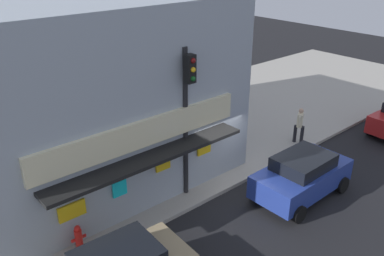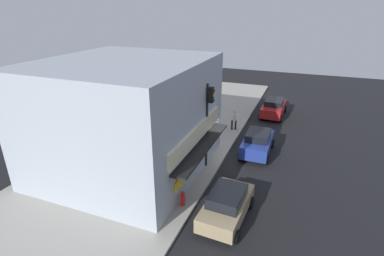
% 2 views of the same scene
% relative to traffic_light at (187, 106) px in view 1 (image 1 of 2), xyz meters
% --- Properties ---
extents(ground_plane, '(63.81, 63.81, 0.00)m').
position_rel_traffic_light_xyz_m(ground_plane, '(1.70, -0.76, -3.68)').
color(ground_plane, black).
extents(sidewalk, '(42.54, 10.85, 0.15)m').
position_rel_traffic_light_xyz_m(sidewalk, '(1.70, 4.66, -3.60)').
color(sidewalk, '#A39E93').
rests_on(sidewalk, ground_plane).
extents(corner_building, '(10.23, 10.11, 6.92)m').
position_rel_traffic_light_xyz_m(corner_building, '(-1.77, 4.74, -0.07)').
color(corner_building, '#9EA8B2').
rests_on(corner_building, sidewalk).
extents(traffic_light, '(0.32, 0.58, 5.53)m').
position_rel_traffic_light_xyz_m(traffic_light, '(0.00, 0.00, 0.00)').
color(traffic_light, black).
rests_on(traffic_light, sidewalk).
extents(fire_hydrant, '(0.47, 0.23, 0.84)m').
position_rel_traffic_light_xyz_m(fire_hydrant, '(-4.48, -0.15, -3.12)').
color(fire_hydrant, red).
rests_on(fire_hydrant, sidewalk).
extents(trash_can, '(0.60, 0.60, 0.86)m').
position_rel_traffic_light_xyz_m(trash_can, '(-3.01, 0.92, -3.10)').
color(trash_can, '#2D2D2D').
rests_on(trash_can, sidewalk).
extents(pedestrian, '(0.55, 0.50, 1.71)m').
position_rel_traffic_light_xyz_m(pedestrian, '(6.70, -0.12, -2.59)').
color(pedestrian, black).
rests_on(pedestrian, sidewalk).
extents(potted_plant_by_doorway, '(0.57, 0.57, 0.90)m').
position_rel_traffic_light_xyz_m(potted_plant_by_doorway, '(-0.54, 1.91, -3.04)').
color(potted_plant_by_doorway, brown).
rests_on(potted_plant_by_doorway, sidewalk).
extents(parked_car_blue, '(4.00, 2.10, 1.69)m').
position_rel_traffic_light_xyz_m(parked_car_blue, '(3.26, -2.71, -2.80)').
color(parked_car_blue, navy).
rests_on(parked_car_blue, ground_plane).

